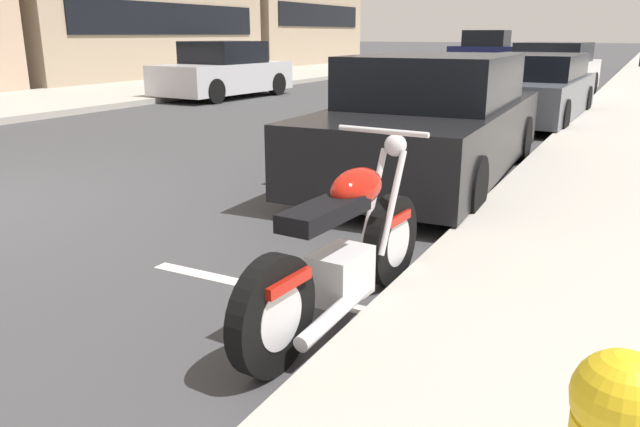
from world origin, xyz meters
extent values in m
cube|color=#ADA89E|center=(12.00, 7.26, 0.07)|extent=(120.00, 5.00, 0.14)
cube|color=silver|center=(0.00, -4.16, 0.00)|extent=(0.12, 2.20, 0.01)
cylinder|color=black|center=(0.49, -4.73, 0.32)|extent=(0.64, 0.15, 0.63)
cylinder|color=silver|center=(0.49, -4.73, 0.32)|extent=(0.36, 0.14, 0.35)
cylinder|color=black|center=(-0.88, -4.63, 0.32)|extent=(0.64, 0.15, 0.63)
cylinder|color=silver|center=(-0.88, -4.63, 0.32)|extent=(0.36, 0.14, 0.35)
cube|color=silver|center=(-0.19, -4.68, 0.30)|extent=(0.42, 0.29, 0.30)
cube|color=black|center=(-0.37, -4.67, 0.74)|extent=(0.69, 0.27, 0.10)
ellipsoid|color=#B7190F|center=(-0.01, -4.69, 0.80)|extent=(0.50, 0.27, 0.24)
cube|color=#B7190F|center=(-0.83, -4.64, 0.49)|extent=(0.37, 0.20, 0.06)
cube|color=#B7190F|center=(0.47, -4.73, 0.49)|extent=(0.33, 0.18, 0.06)
cylinder|color=silver|center=(0.35, -4.65, 0.63)|extent=(0.34, 0.07, 0.65)
cylinder|color=silver|center=(0.34, -4.79, 0.63)|extent=(0.34, 0.07, 0.65)
cylinder|color=silver|center=(0.31, -4.71, 1.10)|extent=(0.08, 0.62, 0.04)
sphere|color=silver|center=(0.51, -4.73, 0.98)|extent=(0.15, 0.15, 0.15)
cylinder|color=silver|center=(-0.50, -4.80, 0.21)|extent=(0.71, 0.14, 0.16)
cube|color=black|center=(3.77, -3.92, 0.52)|extent=(4.68, 1.99, 0.73)
cube|color=black|center=(3.81, -3.92, 1.17)|extent=(2.34, 1.75, 0.56)
cylinder|color=black|center=(5.26, -3.04, 0.31)|extent=(0.63, 0.24, 0.62)
cylinder|color=black|center=(5.32, -4.69, 0.31)|extent=(0.63, 0.24, 0.62)
cylinder|color=black|center=(2.21, -3.15, 0.31)|extent=(0.63, 0.24, 0.62)
cylinder|color=black|center=(2.28, -4.81, 0.31)|extent=(0.63, 0.24, 0.62)
cube|color=#4C515B|center=(9.60, -4.08, 0.51)|extent=(4.72, 1.94, 0.69)
cube|color=black|center=(9.66, -4.08, 1.08)|extent=(2.64, 1.74, 0.46)
cylinder|color=black|center=(11.16, -3.29, 0.31)|extent=(0.63, 0.24, 0.62)
cylinder|color=black|center=(11.12, -4.95, 0.31)|extent=(0.63, 0.24, 0.62)
cylinder|color=black|center=(8.08, -3.21, 0.31)|extent=(0.63, 0.24, 0.62)
cylinder|color=black|center=(8.04, -4.87, 0.31)|extent=(0.63, 0.24, 0.62)
cube|color=silver|center=(15.14, -3.72, 0.56)|extent=(4.40, 2.07, 0.80)
cube|color=black|center=(14.97, -3.71, 1.21)|extent=(2.42, 1.81, 0.51)
cylinder|color=black|center=(16.61, -2.97, 0.31)|extent=(0.63, 0.26, 0.62)
cylinder|color=black|center=(16.51, -4.63, 0.31)|extent=(0.63, 0.26, 0.62)
cylinder|color=black|center=(13.77, -2.81, 0.31)|extent=(0.63, 0.26, 0.62)
cylinder|color=black|center=(13.68, -4.47, 0.31)|extent=(0.63, 0.26, 0.62)
cube|color=#141947|center=(26.84, 0.06, 0.71)|extent=(2.07, 5.06, 0.85)
cube|color=black|center=(26.83, 0.96, 1.49)|extent=(1.90, 1.94, 0.72)
cylinder|color=black|center=(25.92, 1.75, 0.38)|extent=(0.27, 0.76, 0.76)
cylinder|color=black|center=(27.70, 1.78, 0.38)|extent=(0.27, 0.76, 0.76)
cylinder|color=black|center=(25.99, -1.67, 0.38)|extent=(0.27, 0.76, 0.76)
cylinder|color=black|center=(27.76, -1.63, 0.38)|extent=(0.27, 0.76, 0.76)
cube|color=silver|center=(10.61, 4.18, 0.54)|extent=(4.19, 2.02, 0.76)
cube|color=black|center=(10.66, 4.18, 1.21)|extent=(1.97, 1.75, 0.57)
cylinder|color=black|center=(9.22, 3.45, 0.31)|extent=(0.63, 0.26, 0.62)
cylinder|color=black|center=(9.31, 5.07, 0.31)|extent=(0.63, 0.26, 0.62)
cylinder|color=black|center=(11.91, 3.29, 0.31)|extent=(0.63, 0.26, 0.62)
cylinder|color=black|center=(12.01, 4.92, 0.31)|extent=(0.63, 0.26, 0.62)
sphere|color=gold|center=(-1.81, -6.21, 0.85)|extent=(0.24, 0.24, 0.24)
cube|color=black|center=(14.95, 9.53, 2.21)|extent=(9.66, 0.06, 1.10)
cube|color=black|center=(26.42, 9.53, 2.60)|extent=(8.43, 0.06, 1.10)
camera|label=1|loc=(-3.27, -6.17, 1.68)|focal=34.50mm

